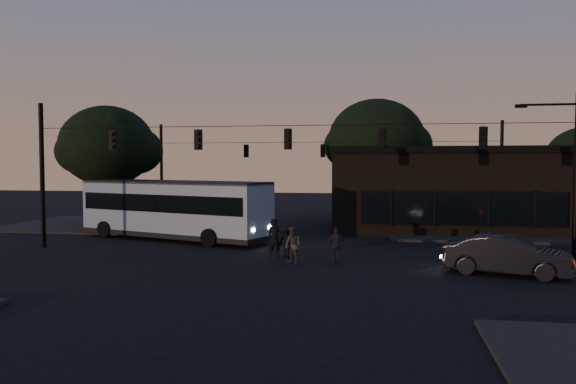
% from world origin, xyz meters
% --- Properties ---
extents(ground, '(120.00, 120.00, 0.00)m').
position_xyz_m(ground, '(0.00, 0.00, 0.00)').
color(ground, black).
rests_on(ground, ground).
extents(sidewalk_far_right, '(14.00, 10.00, 0.15)m').
position_xyz_m(sidewalk_far_right, '(12.00, 14.00, 0.07)').
color(sidewalk_far_right, black).
rests_on(sidewalk_far_right, ground).
extents(sidewalk_far_left, '(14.00, 10.00, 0.15)m').
position_xyz_m(sidewalk_far_left, '(-14.00, 14.00, 0.07)').
color(sidewalk_far_left, black).
rests_on(sidewalk_far_left, ground).
extents(building, '(15.40, 10.41, 5.40)m').
position_xyz_m(building, '(9.00, 15.97, 2.71)').
color(building, black).
rests_on(building, ground).
extents(tree_behind, '(7.60, 7.60, 9.43)m').
position_xyz_m(tree_behind, '(4.00, 22.00, 6.19)').
color(tree_behind, black).
rests_on(tree_behind, ground).
extents(tree_left, '(6.40, 6.40, 8.30)m').
position_xyz_m(tree_left, '(-14.00, 13.00, 5.57)').
color(tree_left, black).
rests_on(tree_left, ground).
extents(signal_rig_near, '(26.24, 0.30, 7.50)m').
position_xyz_m(signal_rig_near, '(0.00, 4.00, 4.45)').
color(signal_rig_near, black).
rests_on(signal_rig_near, ground).
extents(signal_rig_far, '(26.24, 0.30, 7.50)m').
position_xyz_m(signal_rig_far, '(0.00, 20.00, 4.20)').
color(signal_rig_far, black).
rests_on(signal_rig_far, ground).
extents(bus, '(12.22, 6.65, 3.38)m').
position_xyz_m(bus, '(-7.34, 7.93, 1.90)').
color(bus, '#849AA8').
rests_on(bus, ground).
extents(car, '(5.06, 3.04, 1.57)m').
position_xyz_m(car, '(9.36, 0.22, 0.79)').
color(car, black).
rests_on(car, ground).
extents(pedestrian_a, '(0.77, 0.62, 1.84)m').
position_xyz_m(pedestrian_a, '(-0.38, 2.53, 0.92)').
color(pedestrian_a, black).
rests_on(pedestrian_a, ground).
extents(pedestrian_b, '(1.02, 1.00, 1.65)m').
position_xyz_m(pedestrian_b, '(0.69, 1.17, 0.83)').
color(pedestrian_b, '#383833').
rests_on(pedestrian_b, ground).
extents(pedestrian_c, '(0.99, 0.62, 1.57)m').
position_xyz_m(pedestrian_c, '(2.51, 1.90, 0.78)').
color(pedestrian_c, black).
rests_on(pedestrian_c, ground).
extents(pedestrian_d, '(1.13, 0.94, 1.52)m').
position_xyz_m(pedestrian_d, '(0.18, 2.82, 0.76)').
color(pedestrian_d, black).
rests_on(pedestrian_d, ground).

